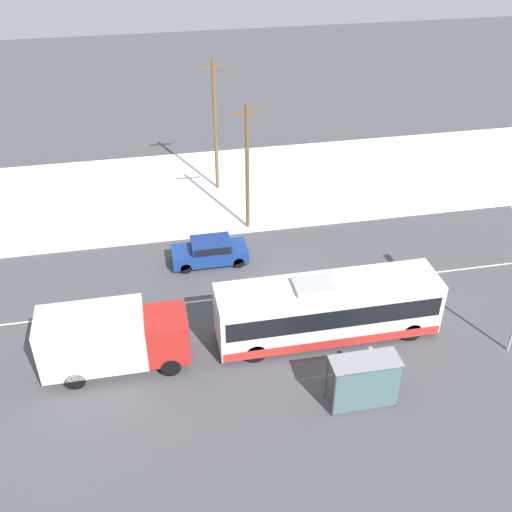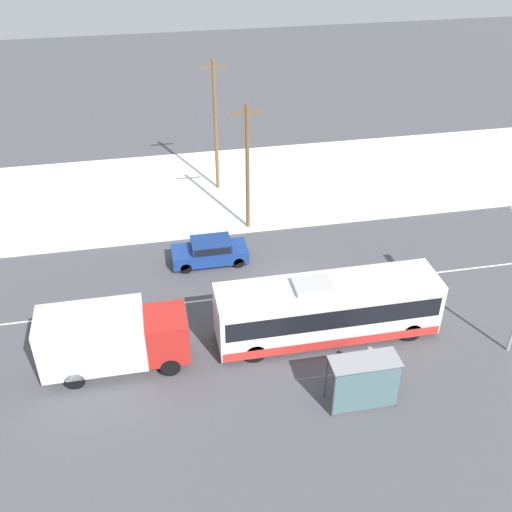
# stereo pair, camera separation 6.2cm
# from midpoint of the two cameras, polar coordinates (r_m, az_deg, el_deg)

# --- Properties ---
(ground_plane) EXTENTS (120.00, 120.00, 0.00)m
(ground_plane) POSITION_cam_midpoint_polar(r_m,az_deg,el_deg) (32.64, 3.23, -3.26)
(ground_plane) COLOR #4C4C51
(snow_lot) EXTENTS (80.00, 12.68, 0.12)m
(snow_lot) POSITION_cam_midpoint_polar(r_m,az_deg,el_deg) (43.17, -0.86, 6.74)
(snow_lot) COLOR white
(snow_lot) RESTS_ON ground_plane
(lane_marking_center) EXTENTS (60.00, 0.12, 0.00)m
(lane_marking_center) POSITION_cam_midpoint_polar(r_m,az_deg,el_deg) (32.64, 3.23, -3.25)
(lane_marking_center) COLOR silver
(lane_marking_center) RESTS_ON ground_plane
(city_bus) EXTENTS (10.69, 2.57, 3.25)m
(city_bus) POSITION_cam_midpoint_polar(r_m,az_deg,el_deg) (28.92, 6.77, -5.06)
(city_bus) COLOR white
(city_bus) RESTS_ON ground_plane
(box_truck) EXTENTS (6.53, 2.30, 3.17)m
(box_truck) POSITION_cam_midpoint_polar(r_m,az_deg,el_deg) (27.70, -13.71, -7.59)
(box_truck) COLOR silver
(box_truck) RESTS_ON ground_plane
(sedan_car) EXTENTS (4.32, 1.80, 1.48)m
(sedan_car) POSITION_cam_midpoint_polar(r_m,az_deg,el_deg) (34.44, -4.44, 0.51)
(sedan_car) COLOR navy
(sedan_car) RESTS_ON ground_plane
(pedestrian_at_stop) EXTENTS (0.65, 0.29, 1.80)m
(pedestrian_at_stop) POSITION_cam_midpoint_polar(r_m,az_deg,el_deg) (27.30, 10.61, -9.60)
(pedestrian_at_stop) COLOR #23232D
(pedestrian_at_stop) RESTS_ON ground_plane
(bus_shelter) EXTENTS (2.92, 1.20, 2.40)m
(bus_shelter) POSITION_cam_midpoint_polar(r_m,az_deg,el_deg) (25.61, 10.37, -11.34)
(bus_shelter) COLOR gray
(bus_shelter) RESTS_ON ground_plane
(utility_pole_roadside) EXTENTS (1.80, 0.24, 8.10)m
(utility_pole_roadside) POSITION_cam_midpoint_polar(r_m,az_deg,el_deg) (36.10, -0.89, 8.49)
(utility_pole_roadside) COLOR brown
(utility_pole_roadside) RESTS_ON ground_plane
(utility_pole_snowlot) EXTENTS (1.80, 0.24, 9.10)m
(utility_pole_snowlot) POSITION_cam_midpoint_polar(r_m,az_deg,el_deg) (40.96, -3.95, 12.32)
(utility_pole_snowlot) COLOR brown
(utility_pole_snowlot) RESTS_ON ground_plane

